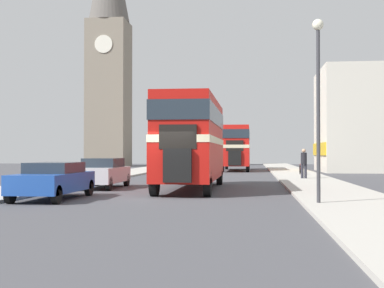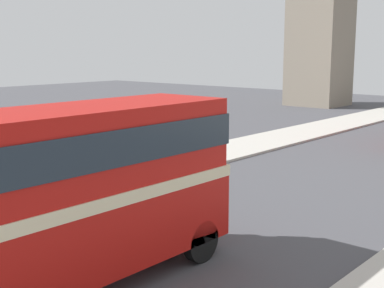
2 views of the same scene
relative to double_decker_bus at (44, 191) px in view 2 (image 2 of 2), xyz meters
The scene contains 1 object.
double_decker_bus is the anchor object (origin of this frame).
Camera 2 is at (9.95, -1.23, 5.35)m, focal length 50.00 mm.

